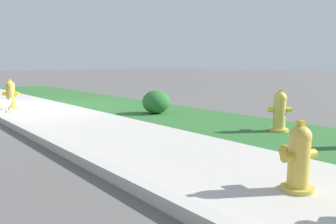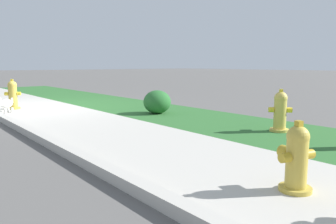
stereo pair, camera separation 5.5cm
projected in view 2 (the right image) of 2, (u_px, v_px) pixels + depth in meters
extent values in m
plane|color=#5B5956|center=(35.00, 108.00, 8.78)|extent=(120.00, 120.00, 0.00)
cube|color=#BCB7AD|center=(35.00, 108.00, 8.78)|extent=(18.00, 2.14, 0.01)
cube|color=#2D662D|center=(108.00, 102.00, 10.17)|extent=(18.00, 2.30, 0.01)
cylinder|color=gold|center=(14.00, 108.00, 8.54)|extent=(0.33, 0.33, 0.05)
cylinder|color=gold|center=(13.00, 96.00, 8.50)|extent=(0.21, 0.21, 0.58)
sphere|color=gold|center=(12.00, 85.00, 8.45)|extent=(0.22, 0.22, 0.22)
cube|color=yellow|center=(12.00, 80.00, 8.43)|extent=(0.08, 0.08, 0.06)
cylinder|color=yellow|center=(6.00, 94.00, 8.46)|extent=(0.12, 0.12, 0.09)
cylinder|color=yellow|center=(19.00, 94.00, 8.52)|extent=(0.12, 0.12, 0.09)
cylinder|color=yellow|center=(14.00, 93.00, 8.64)|extent=(0.14, 0.15, 0.12)
cylinder|color=gold|center=(279.00, 130.00, 5.73)|extent=(0.33, 0.33, 0.05)
cylinder|color=gold|center=(280.00, 114.00, 5.68)|extent=(0.21, 0.21, 0.54)
sphere|color=gold|center=(281.00, 98.00, 5.64)|extent=(0.22, 0.22, 0.22)
cube|color=yellow|center=(281.00, 91.00, 5.63)|extent=(0.08, 0.08, 0.06)
cylinder|color=yellow|center=(271.00, 110.00, 5.69)|extent=(0.13, 0.13, 0.09)
cylinder|color=yellow|center=(289.00, 110.00, 5.65)|extent=(0.13, 0.13, 0.09)
cylinder|color=yellow|center=(278.00, 109.00, 5.83)|extent=(0.16, 0.15, 0.12)
cylinder|color=gold|center=(295.00, 189.00, 3.02)|extent=(0.30, 0.30, 0.05)
cylinder|color=gold|center=(297.00, 162.00, 2.98)|extent=(0.19, 0.19, 0.47)
sphere|color=gold|center=(298.00, 137.00, 2.95)|extent=(0.20, 0.20, 0.20)
cube|color=#B29323|center=(299.00, 124.00, 2.93)|extent=(0.07, 0.07, 0.06)
cylinder|color=#B29323|center=(285.00, 158.00, 2.91)|extent=(0.11, 0.11, 0.09)
cylinder|color=#B29323|center=(308.00, 154.00, 3.03)|extent=(0.11, 0.11, 0.09)
cylinder|color=#B29323|center=(285.00, 152.00, 3.10)|extent=(0.13, 0.14, 0.12)
ellipsoid|color=white|center=(6.00, 104.00, 7.81)|extent=(0.36, 0.40, 0.22)
cone|color=white|center=(0.00, 98.00, 7.57)|extent=(0.08, 0.08, 0.08)
cylinder|color=white|center=(5.00, 111.00, 7.72)|extent=(0.06, 0.06, 0.13)
cylinder|color=white|center=(1.00, 111.00, 7.76)|extent=(0.06, 0.06, 0.13)
cylinder|color=white|center=(12.00, 110.00, 7.92)|extent=(0.06, 0.06, 0.13)
cylinder|color=white|center=(8.00, 110.00, 7.96)|extent=(0.06, 0.06, 0.13)
cylinder|color=white|center=(12.00, 100.00, 7.98)|extent=(0.05, 0.05, 0.12)
ellipsoid|color=#28662D|center=(157.00, 102.00, 7.78)|extent=(0.66, 0.66, 0.56)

